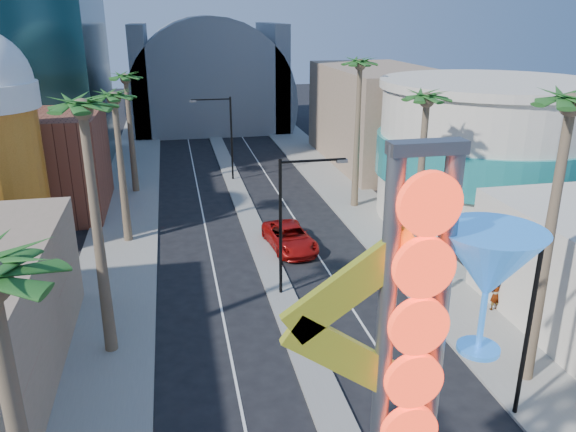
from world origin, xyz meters
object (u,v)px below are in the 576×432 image
(neon_sign, at_px, (441,344))
(red_pickup, at_px, (290,238))
(pedestrian_b, at_px, (443,277))
(pedestrian_a, at_px, (495,295))

(neon_sign, xyz_separation_m, red_pickup, (1.08, 23.49, -6.49))
(neon_sign, relative_size, pedestrian_b, 8.27)
(neon_sign, bearing_deg, pedestrian_b, 61.55)
(neon_sign, bearing_deg, pedestrian_a, 51.75)
(pedestrian_a, xyz_separation_m, pedestrian_b, (-1.64, 2.77, -0.11))
(red_pickup, distance_m, pedestrian_b, 10.84)
(red_pickup, bearing_deg, pedestrian_a, -56.12)
(red_pickup, distance_m, pedestrian_a, 14.00)
(red_pickup, relative_size, pedestrian_b, 3.86)
(neon_sign, height_order, red_pickup, neon_sign)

